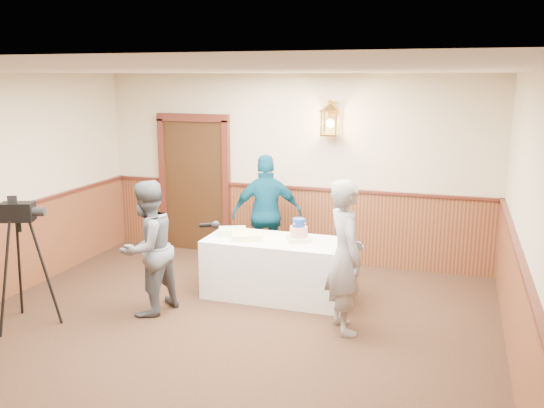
# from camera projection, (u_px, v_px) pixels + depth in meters

# --- Properties ---
(ground) EXTENTS (7.00, 7.00, 0.00)m
(ground) POSITION_uv_depth(u_px,v_px,m) (194.00, 361.00, 5.69)
(ground) COLOR black
(ground) RESTS_ON ground
(room_shell) EXTENTS (6.02, 7.02, 2.81)m
(room_shell) POSITION_uv_depth(u_px,v_px,m) (204.00, 201.00, 5.80)
(room_shell) COLOR beige
(room_shell) RESTS_ON ground
(display_table) EXTENTS (1.80, 0.80, 0.75)m
(display_table) POSITION_uv_depth(u_px,v_px,m) (277.00, 268.00, 7.29)
(display_table) COLOR white
(display_table) RESTS_ON ground
(tiered_cake) EXTENTS (0.36, 0.36, 0.28)m
(tiered_cake) POSITION_uv_depth(u_px,v_px,m) (299.00, 232.00, 7.14)
(tiered_cake) COLOR beige
(tiered_cake) RESTS_ON display_table
(sheet_cake_yellow) EXTENTS (0.45, 0.40, 0.08)m
(sheet_cake_yellow) POSITION_uv_depth(u_px,v_px,m) (247.00, 236.00, 7.22)
(sheet_cake_yellow) COLOR #F3F091
(sheet_cake_yellow) RESTS_ON display_table
(sheet_cake_green) EXTENTS (0.42, 0.39, 0.08)m
(sheet_cake_green) POSITION_uv_depth(u_px,v_px,m) (232.00, 231.00, 7.44)
(sheet_cake_green) COLOR #A7E3A0
(sheet_cake_green) RESTS_ON display_table
(interviewer) EXTENTS (1.48, 0.90, 1.59)m
(interviewer) POSITION_uv_depth(u_px,v_px,m) (148.00, 248.00, 6.70)
(interviewer) COLOR #52565C
(interviewer) RESTS_ON ground
(baker) EXTENTS (0.66, 0.74, 1.70)m
(baker) POSITION_uv_depth(u_px,v_px,m) (345.00, 257.00, 6.20)
(baker) COLOR gray
(baker) RESTS_ON ground
(assistant_p) EXTENTS (1.07, 0.77, 1.69)m
(assistant_p) POSITION_uv_depth(u_px,v_px,m) (267.00, 214.00, 8.15)
(assistant_p) COLOR navy
(assistant_p) RESTS_ON ground
(tv_camera_rig) EXTENTS (0.55, 0.52, 1.41)m
(tv_camera_rig) POSITION_uv_depth(u_px,v_px,m) (23.00, 271.00, 6.40)
(tv_camera_rig) COLOR black
(tv_camera_rig) RESTS_ON ground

